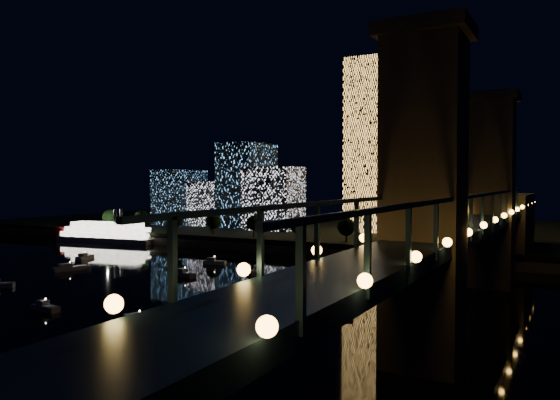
{
  "coord_description": "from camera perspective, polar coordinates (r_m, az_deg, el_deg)",
  "views": [
    {
      "loc": [
        84.7,
        -99.54,
        27.44
      ],
      "look_at": [
        0.19,
        55.0,
        21.29
      ],
      "focal_mm": 35.0,
      "sensor_mm": 36.0,
      "label": 1
    }
  ],
  "objects": [
    {
      "name": "ground",
      "position": [
        133.55,
        -11.65,
        -9.9
      ],
      "size": [
        520.0,
        520.0,
        0.0
      ],
      "primitive_type": "plane",
      "color": "black",
      "rests_on": "ground"
    },
    {
      "name": "far_bank",
      "position": [
        274.15,
        10.57,
        -3.25
      ],
      "size": [
        420.0,
        160.0,
        5.0
      ],
      "primitive_type": "cube",
      "color": "black",
      "rests_on": "ground"
    },
    {
      "name": "seawall",
      "position": [
        202.0,
        3.64,
        -5.38
      ],
      "size": [
        420.0,
        6.0,
        3.0
      ],
      "primitive_type": "cube",
      "color": "#6B5E4C",
      "rests_on": "ground"
    },
    {
      "name": "tower_cylindrical",
      "position": [
        237.11,
        14.82,
        6.29
      ],
      "size": [
        34.0,
        34.0,
        80.63
      ],
      "color": "#FFB351",
      "rests_on": "far_bank"
    },
    {
      "name": "tower_rectangular",
      "position": [
        249.67,
        10.19,
        5.6
      ],
      "size": [
        24.05,
        24.05,
        76.53
      ],
      "primitive_type": "cube",
      "color": "#FFB351",
      "rests_on": "far_bank"
    },
    {
      "name": "midrise_blocks",
      "position": [
        271.27,
        -5.03,
        0.65
      ],
      "size": [
        80.07,
        32.72,
        40.92
      ],
      "color": "white",
      "rests_on": "far_bank"
    },
    {
      "name": "truss_bridge",
      "position": [
        105.72,
        17.81,
        -4.18
      ],
      "size": [
        13.0,
        266.0,
        50.0
      ],
      "color": "navy",
      "rests_on": "ground"
    },
    {
      "name": "riverboat",
      "position": [
        257.65,
        -18.0,
        -3.32
      ],
      "size": [
        52.35,
        17.58,
        15.49
      ],
      "color": "silver",
      "rests_on": "ground"
    },
    {
      "name": "motorboats",
      "position": [
        148.17,
        -9.85,
        -8.38
      ],
      "size": [
        115.0,
        75.39,
        2.78
      ],
      "color": "silver",
      "rests_on": "ground"
    },
    {
      "name": "esplanade_trees",
      "position": [
        225.95,
        -4.98,
        -2.31
      ],
      "size": [
        166.04,
        6.96,
        8.98
      ],
      "color": "black",
      "rests_on": "far_bank"
    },
    {
      "name": "street_lamps",
      "position": [
        227.79,
        -2.84,
        -2.64
      ],
      "size": [
        132.7,
        0.7,
        5.65
      ],
      "color": "black",
      "rests_on": "far_bank"
    }
  ]
}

